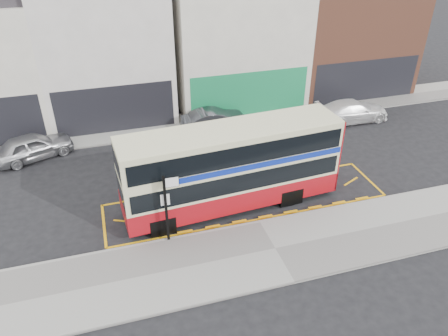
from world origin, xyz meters
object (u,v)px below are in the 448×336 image
object	(u,v)px
car_grey	(215,120)
double_decker_bus	(232,166)
car_white	(352,111)
car_silver	(33,146)
street_tree_right	(268,55)
bus_stop_post	(167,203)

from	to	relation	value
car_grey	double_decker_bus	bearing A→B (deg)	167.94
car_grey	car_white	size ratio (longest dim) A/B	0.85
car_silver	car_white	distance (m)	20.45
street_tree_right	car_silver	bearing A→B (deg)	-169.28
bus_stop_post	double_decker_bus	bearing A→B (deg)	29.77
double_decker_bus	car_grey	distance (m)	8.46
double_decker_bus	street_tree_right	world-z (taller)	street_tree_right
bus_stop_post	street_tree_right	bearing A→B (deg)	54.29
double_decker_bus	car_grey	world-z (taller)	double_decker_bus
double_decker_bus	bus_stop_post	xyz separation A→B (m)	(-3.45, -1.89, -0.09)
bus_stop_post	car_white	world-z (taller)	bus_stop_post
car_silver	car_white	bearing A→B (deg)	-112.28
car_white	bus_stop_post	bearing A→B (deg)	121.63
bus_stop_post	car_grey	world-z (taller)	bus_stop_post
car_silver	car_grey	world-z (taller)	car_silver
double_decker_bus	car_silver	bearing A→B (deg)	137.80
bus_stop_post	car_silver	bearing A→B (deg)	124.29
car_silver	car_grey	distance (m)	11.11
car_white	street_tree_right	distance (m)	6.90
car_silver	double_decker_bus	bearing A→B (deg)	-148.31
car_silver	street_tree_right	bearing A→B (deg)	-99.27
car_grey	street_tree_right	distance (m)	6.02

